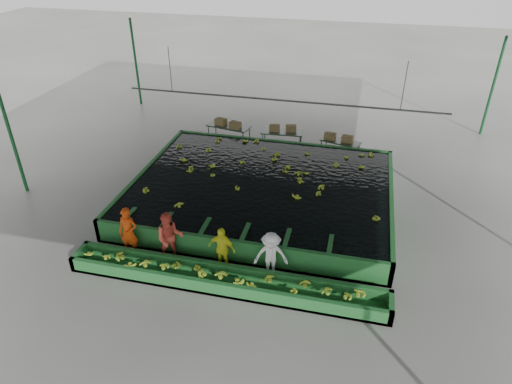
% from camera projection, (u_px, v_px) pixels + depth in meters
% --- Properties ---
extents(ground, '(80.00, 80.00, 0.00)m').
position_uv_depth(ground, '(253.00, 222.00, 17.06)').
color(ground, gray).
rests_on(ground, ground).
extents(shed_roof, '(20.00, 22.00, 0.04)m').
position_uv_depth(shed_roof, '(252.00, 92.00, 14.48)').
color(shed_roof, slate).
rests_on(shed_roof, shed_posts).
extents(shed_posts, '(20.00, 22.00, 5.00)m').
position_uv_depth(shed_posts, '(253.00, 162.00, 15.77)').
color(shed_posts, '#165528').
rests_on(shed_posts, ground).
extents(flotation_tank, '(10.00, 8.00, 0.90)m').
position_uv_depth(flotation_tank, '(262.00, 191.00, 18.07)').
color(flotation_tank, '#1F6028').
rests_on(flotation_tank, ground).
extents(tank_water, '(9.70, 7.70, 0.00)m').
position_uv_depth(tank_water, '(262.00, 183.00, 17.87)').
color(tank_water, black).
rests_on(tank_water, flotation_tank).
extents(sorting_trough, '(10.00, 1.00, 0.50)m').
position_uv_depth(sorting_trough, '(225.00, 280.00, 13.93)').
color(sorting_trough, '#1F6028').
rests_on(sorting_trough, ground).
extents(cableway_rail, '(0.08, 0.08, 14.00)m').
position_uv_depth(cableway_rail, '(280.00, 100.00, 19.68)').
color(cableway_rail, '#59605B').
rests_on(cableway_rail, shed_roof).
extents(rail_hanger_left, '(0.04, 0.04, 2.00)m').
position_uv_depth(rail_hanger_left, '(170.00, 70.00, 20.17)').
color(rail_hanger_left, '#59605B').
rests_on(rail_hanger_left, shed_roof).
extents(rail_hanger_right, '(0.04, 0.04, 2.00)m').
position_uv_depth(rail_hanger_right, '(404.00, 86.00, 18.16)').
color(rail_hanger_right, '#59605B').
rests_on(rail_hanger_right, shed_roof).
extents(worker_a, '(0.65, 0.43, 1.78)m').
position_uv_depth(worker_a, '(128.00, 232.00, 14.97)').
color(worker_a, '#C73C0B').
rests_on(worker_a, ground).
extents(worker_b, '(1.10, 1.00, 1.83)m').
position_uv_depth(worker_b, '(170.00, 238.00, 14.67)').
color(worker_b, '#D74939').
rests_on(worker_b, ground).
extents(worker_c, '(0.97, 0.51, 1.58)m').
position_uv_depth(worker_c, '(222.00, 249.00, 14.38)').
color(worker_c, yellow).
rests_on(worker_c, ground).
extents(worker_d, '(1.17, 0.83, 1.64)m').
position_uv_depth(worker_d, '(271.00, 256.00, 14.05)').
color(worker_d, white).
rests_on(worker_d, ground).
extents(packing_table_left, '(2.25, 1.23, 0.97)m').
position_uv_depth(packing_table_left, '(229.00, 134.00, 22.75)').
color(packing_table_left, '#59605B').
rests_on(packing_table_left, ground).
extents(packing_table_mid, '(2.05, 0.92, 0.91)m').
position_uv_depth(packing_table_mid, '(282.00, 140.00, 22.25)').
color(packing_table_mid, '#59605B').
rests_on(packing_table_mid, ground).
extents(packing_table_right, '(1.95, 1.23, 0.83)m').
position_uv_depth(packing_table_right, '(340.00, 149.00, 21.49)').
color(packing_table_right, '#59605B').
rests_on(packing_table_right, ground).
extents(box_stack_left, '(1.43, 0.79, 0.30)m').
position_uv_depth(box_stack_left, '(228.00, 126.00, 22.43)').
color(box_stack_left, brown).
rests_on(box_stack_left, packing_table_left).
extents(box_stack_mid, '(1.34, 0.62, 0.28)m').
position_uv_depth(box_stack_mid, '(283.00, 131.00, 22.06)').
color(box_stack_mid, brown).
rests_on(box_stack_mid, packing_table_mid).
extents(box_stack_right, '(1.38, 0.59, 0.29)m').
position_uv_depth(box_stack_right, '(338.00, 140.00, 21.32)').
color(box_stack_right, brown).
rests_on(box_stack_right, packing_table_right).
extents(floating_bananas, '(8.25, 5.63, 0.11)m').
position_uv_depth(floating_bananas, '(266.00, 173.00, 18.53)').
color(floating_bananas, '#99BB28').
rests_on(floating_bananas, tank_water).
extents(trough_bananas, '(9.01, 0.60, 0.12)m').
position_uv_depth(trough_bananas, '(224.00, 276.00, 13.85)').
color(trough_bananas, '#99BB28').
rests_on(trough_bananas, sorting_trough).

